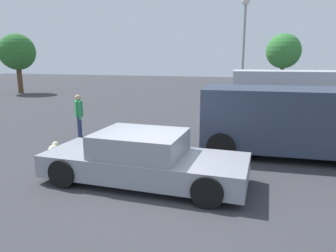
# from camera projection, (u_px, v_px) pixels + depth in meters

# --- Properties ---
(ground_plane) EXTENTS (80.00, 80.00, 0.00)m
(ground_plane) POSITION_uv_depth(u_px,v_px,m) (154.00, 187.00, 7.00)
(ground_plane) COLOR #38383D
(sedan_foreground) EXTENTS (4.68, 2.00, 1.17)m
(sedan_foreground) POSITION_uv_depth(u_px,v_px,m) (144.00, 159.00, 7.21)
(sedan_foreground) COLOR gray
(sedan_foreground) RESTS_ON ground_plane
(dog) EXTENTS (0.33, 0.60, 0.39)m
(dog) POSITION_uv_depth(u_px,v_px,m) (53.00, 148.00, 9.15)
(dog) COLOR beige
(dog) RESTS_ON ground_plane
(van_white) EXTENTS (5.09, 2.52, 2.25)m
(van_white) POSITION_uv_depth(u_px,v_px,m) (290.00, 95.00, 13.84)
(van_white) COLOR #B2B7C1
(van_white) RESTS_ON ground_plane
(suv_dark) EXTENTS (4.63, 2.26, 1.97)m
(suv_dark) POSITION_uv_depth(u_px,v_px,m) (283.00, 119.00, 9.07)
(suv_dark) COLOR #2D384C
(suv_dark) RESTS_ON ground_plane
(pedestrian) EXTENTS (0.44, 0.46, 1.53)m
(pedestrian) POSITION_uv_depth(u_px,v_px,m) (79.00, 112.00, 11.19)
(pedestrian) COLOR navy
(pedestrian) RESTS_ON ground_plane
(light_post_near) EXTENTS (0.44, 0.44, 6.04)m
(light_post_near) POSITION_uv_depth(u_px,v_px,m) (244.00, 33.00, 17.59)
(light_post_near) COLOR gray
(light_post_near) RESTS_ON ground_plane
(tree_back_left) EXTENTS (2.77, 2.77, 4.60)m
(tree_back_left) POSITION_uv_depth(u_px,v_px,m) (17.00, 52.00, 24.50)
(tree_back_left) COLOR brown
(tree_back_left) RESTS_ON ground_plane
(tree_back_center) EXTENTS (3.08, 3.08, 4.89)m
(tree_back_center) POSITION_uv_depth(u_px,v_px,m) (284.00, 51.00, 28.30)
(tree_back_center) COLOR brown
(tree_back_center) RESTS_ON ground_plane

